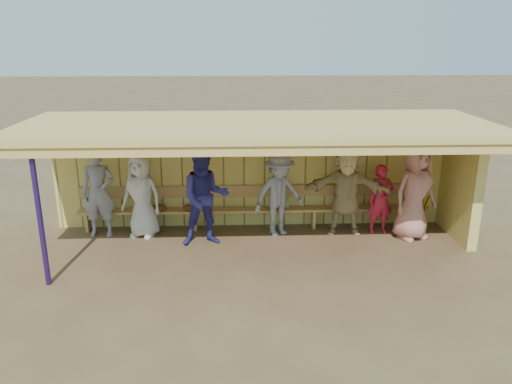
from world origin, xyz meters
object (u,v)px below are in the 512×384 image
player_b (142,196)px  player_g (381,200)px  player_f (346,190)px  player_a (99,193)px  player_e (279,194)px  player_h (415,192)px  player_c (205,197)px  bench (255,204)px

player_b → player_g: player_b is taller
player_f → player_a: bearing=-173.1°
player_e → player_h: size_ratio=0.89×
player_c → player_h: (4.25, 0.13, 0.01)m
player_f → player_c: bearing=-163.4°
player_b → player_f: bearing=18.3°
player_h → bench: 3.36m
player_b → player_a: bearing=-164.8°
player_f → player_g: 0.78m
player_b → bench: bearing=28.3°
player_b → player_f: (4.25, -0.04, 0.08)m
player_e → bench: (-0.49, 0.42, -0.36)m
player_a → bench: bearing=6.9°
player_c → player_g: bearing=-1.3°
player_g → player_f: bearing=174.7°
player_h → player_g: bearing=130.1°
player_f → bench: bearing=175.2°
player_c → player_h: 4.25m
player_a → player_e: bearing=-0.4°
player_a → player_h: bearing=-2.6°
player_g → player_b: bearing=174.2°
player_b → player_c: size_ratio=0.89×
bench → player_b: bearing=-170.6°
player_e → player_h: 2.77m
player_b → player_f: player_f is taller
player_c → player_e: size_ratio=1.12×
player_a → player_h: (6.48, -0.41, 0.05)m
player_c → player_h: player_h is taller
player_c → player_f: size_ratio=1.03×
player_f → player_g: size_ratio=1.28×
player_b → player_c: bearing=-0.9°
player_h → bench: (-3.24, 0.74, -0.47)m
player_a → player_c: size_ratio=0.96×
player_a → player_g: size_ratio=1.27×
player_b → player_g: size_ratio=1.18×
player_h → player_a: bearing=153.8°
player_a → player_b: player_a is taller
player_e → player_h: player_h is taller
bench → player_g: bearing=-9.3°
player_f → player_g: bearing=8.0°
player_e → player_f: (1.41, -0.01, 0.07)m
player_c → player_b: bearing=152.1°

